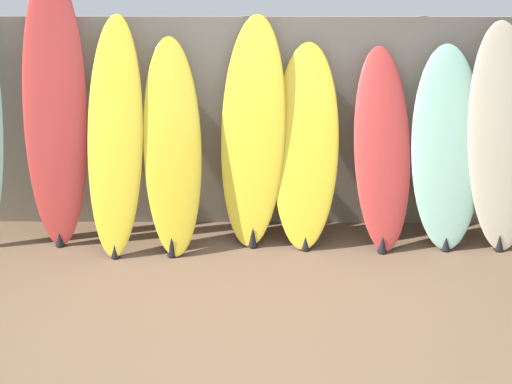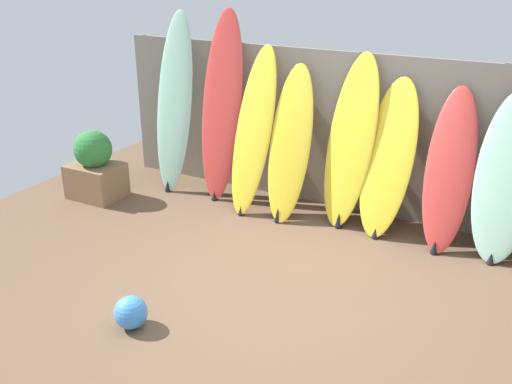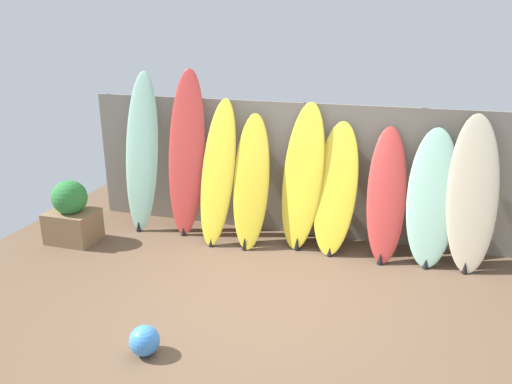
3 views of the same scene
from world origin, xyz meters
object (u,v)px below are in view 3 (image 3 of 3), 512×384
surfboard_seafoam_0 (142,153)px  surfboard_yellow_4 (303,178)px  surfboard_yellow_3 (251,183)px  planter_box (72,214)px  surfboard_red_6 (386,195)px  surfboard_cream_8 (472,195)px  surfboard_yellow_5 (336,189)px  surfboard_red_1 (187,154)px  beach_ball (144,341)px  surfboard_yellow_2 (218,173)px  surfboard_seafoam_7 (432,199)px

surfboard_seafoam_0 → surfboard_yellow_4: (2.25, 0.04, -0.17)m
surfboard_yellow_3 → planter_box: size_ratio=1.99×
surfboard_red_6 → surfboard_cream_8: (0.96, 0.00, 0.10)m
surfboard_seafoam_0 → planter_box: size_ratio=2.57×
surfboard_yellow_5 → planter_box: (-3.34, -0.78, -0.42)m
surfboard_red_1 → surfboard_yellow_3: size_ratio=1.32×
surfboard_red_1 → surfboard_seafoam_0: bearing=-177.6°
surfboard_seafoam_0 → beach_ball: bearing=-61.7°
surfboard_yellow_2 → planter_box: bearing=-159.8°
surfboard_yellow_4 → beach_ball: size_ratio=6.82×
surfboard_yellow_2 → surfboard_red_6: bearing=2.5°
surfboard_seafoam_0 → beach_ball: size_ratio=8.04×
planter_box → beach_ball: 2.83m
surfboard_yellow_3 → surfboard_red_6: surfboard_yellow_3 is taller
surfboard_red_1 → surfboard_yellow_2: 0.55m
surfboard_yellow_3 → surfboard_yellow_4: 0.66m
surfboard_seafoam_0 → surfboard_yellow_2: (1.16, -0.11, -0.16)m
surfboard_red_1 → surfboard_cream_8: (3.59, -0.04, -0.21)m
surfboard_yellow_5 → surfboard_cream_8: size_ratio=0.90×
surfboard_seafoam_0 → surfboard_cream_8: (4.25, -0.01, -0.18)m
surfboard_red_6 → surfboard_seafoam_7: surfboard_seafoam_7 is taller
surfboard_yellow_5 → surfboard_cream_8: bearing=-0.5°
surfboard_yellow_2 → surfboard_yellow_3: size_ratio=1.10×
surfboard_yellow_5 → surfboard_yellow_2: bearing=-175.9°
surfboard_yellow_3 → beach_ball: bearing=-93.9°
surfboard_red_6 → planter_box: size_ratio=1.90×
surfboard_red_1 → planter_box: (-1.32, -0.80, -0.72)m
surfboard_red_1 → surfboard_red_6: size_ratio=1.39×
surfboard_yellow_2 → surfboard_red_6: surfboard_yellow_2 is taller
surfboard_red_6 → surfboard_cream_8: size_ratio=0.89×
surfboard_yellow_5 → planter_box: size_ratio=1.93×
surfboard_red_1 → surfboard_seafoam_7: (3.16, -0.03, -0.30)m
surfboard_yellow_2 → surfboard_seafoam_7: size_ratio=1.15×
surfboard_yellow_2 → surfboard_yellow_3: (0.45, 0.01, -0.09)m
surfboard_yellow_5 → beach_ball: surfboard_yellow_5 is taller
surfboard_red_6 → surfboard_yellow_4: bearing=176.9°
planter_box → surfboard_cream_8: bearing=8.8°
surfboard_red_1 → planter_box: bearing=-148.6°
surfboard_yellow_3 → planter_box: surfboard_yellow_3 is taller
surfboard_yellow_3 → surfboard_seafoam_7: (2.21, 0.09, -0.02)m
surfboard_yellow_3 → planter_box: bearing=-163.4°
beach_ball → surfboard_yellow_3: bearing=86.1°
surfboard_seafoam_0 → surfboard_cream_8: surfboard_seafoam_0 is taller
surfboard_yellow_3 → surfboard_seafoam_7: bearing=2.4°
surfboard_yellow_2 → surfboard_yellow_4: (1.09, 0.15, -0.01)m
surfboard_cream_8 → beach_ball: surfboard_cream_8 is taller
surfboard_seafoam_0 → surfboard_yellow_5: surfboard_seafoam_0 is taller
surfboard_seafoam_7 → surfboard_cream_8: 0.44m
surfboard_seafoam_7 → surfboard_seafoam_0: bearing=179.9°
surfboard_yellow_3 → surfboard_yellow_5: surfboard_yellow_3 is taller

